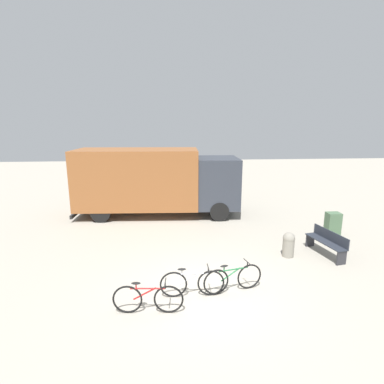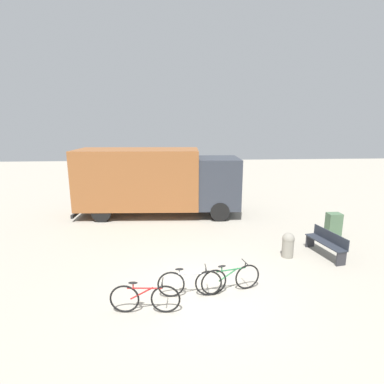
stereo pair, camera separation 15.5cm
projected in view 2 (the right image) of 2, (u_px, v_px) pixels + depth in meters
The scene contains 8 objects.
ground_plane at pixel (202, 294), 7.88m from camera, with size 60.00×60.00×0.00m, color #A8A091.
delivery_truck at pixel (156, 179), 14.45m from camera, with size 7.89×2.81×3.21m.
park_bench at pixel (327, 242), 10.10m from camera, with size 0.70×1.70×0.84m.
bicycle_near at pixel (145, 298), 7.03m from camera, with size 1.67×0.44×0.80m.
bicycle_middle at pixel (190, 283), 7.70m from camera, with size 1.67×0.44×0.80m.
bicycle_far at pixel (231, 279), 7.91m from camera, with size 1.64×0.51×0.80m.
bollard_near_bench at pixel (288, 244), 10.00m from camera, with size 0.40×0.40×0.85m.
utility_box at pixel (333, 225), 11.87m from camera, with size 0.53×0.41×0.94m.
Camera 2 is at (-0.78, -7.05, 4.37)m, focal length 28.00 mm.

